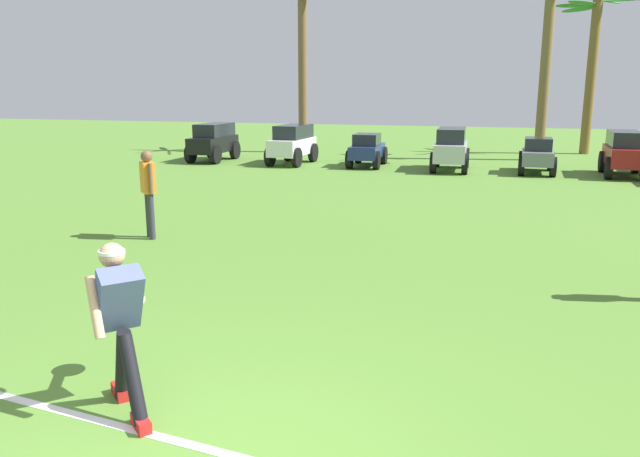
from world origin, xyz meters
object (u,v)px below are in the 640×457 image
(frisbee_thrower, at_px, (121,318))
(parked_car_slot_c, at_px, (367,150))
(parked_car_slot_a, at_px, (214,141))
(parked_car_slot_f, at_px, (624,152))
(parked_car_slot_d, at_px, (451,148))
(frisbee_in_flight, at_px, (126,308))
(teammate_midfield, at_px, (148,186))
(parked_car_slot_e, at_px, (537,155))
(parked_car_slot_b, at_px, (293,143))
(palm_tree_far_left, at_px, (303,57))
(palm_tree_left_of_centre, at_px, (547,50))
(palm_tree_right_of_centre, at_px, (592,62))

(frisbee_thrower, xyz_separation_m, parked_car_slot_c, (-1.52, 16.50, -0.23))
(parked_car_slot_a, height_order, parked_car_slot_f, same)
(parked_car_slot_d, bearing_deg, frisbee_in_flight, -95.80)
(teammate_midfield, height_order, parked_car_slot_d, teammate_midfield)
(parked_car_slot_e, bearing_deg, frisbee_thrower, -103.44)
(parked_car_slot_b, relative_size, palm_tree_far_left, 0.37)
(palm_tree_left_of_centre, bearing_deg, parked_car_slot_d, -126.97)
(parked_car_slot_f, bearing_deg, parked_car_slot_b, 179.77)
(parked_car_slot_b, bearing_deg, parked_car_slot_f, -0.23)
(parked_car_slot_a, bearing_deg, parked_car_slot_f, -0.36)
(palm_tree_far_left, xyz_separation_m, palm_tree_right_of_centre, (11.00, 2.61, -0.23))
(palm_tree_far_left, distance_m, palm_tree_right_of_centre, 11.31)
(parked_car_slot_e, height_order, parked_car_slot_f, parked_car_slot_f)
(palm_tree_left_of_centre, bearing_deg, palm_tree_right_of_centre, 57.03)
(frisbee_thrower, xyz_separation_m, palm_tree_far_left, (-5.02, 20.32, 3.00))
(parked_car_slot_d, bearing_deg, teammate_midfield, -111.47)
(parked_car_slot_b, distance_m, palm_tree_far_left, 5.01)
(frisbee_thrower, height_order, teammate_midfield, teammate_midfield)
(palm_tree_left_of_centre, bearing_deg, parked_car_slot_b, -156.33)
(teammate_midfield, xyz_separation_m, parked_car_slot_d, (4.29, 10.91, -0.22))
(parked_car_slot_a, distance_m, parked_car_slot_e, 11.11)
(frisbee_thrower, bearing_deg, parked_car_slot_d, 85.55)
(teammate_midfield, relative_size, parked_car_slot_c, 0.70)
(parked_car_slot_f, bearing_deg, palm_tree_far_left, 161.05)
(parked_car_slot_d, distance_m, palm_tree_left_of_centre, 5.72)
(parked_car_slot_d, height_order, palm_tree_right_of_centre, palm_tree_right_of_centre)
(parked_car_slot_b, relative_size, palm_tree_right_of_centre, 0.40)
(parked_car_slot_d, xyz_separation_m, palm_tree_far_left, (-6.29, 4.04, 3.07))
(teammate_midfield, distance_m, palm_tree_left_of_centre, 16.63)
(parked_car_slot_c, xyz_separation_m, palm_tree_far_left, (-3.50, 3.81, 3.22))
(parked_car_slot_a, bearing_deg, palm_tree_far_left, 60.36)
(frisbee_thrower, height_order, parked_car_slot_a, frisbee_thrower)
(parked_car_slot_f, distance_m, palm_tree_far_left, 12.42)
(frisbee_in_flight, distance_m, parked_car_slot_d, 15.80)
(frisbee_in_flight, xyz_separation_m, parked_car_slot_f, (6.69, 15.85, 0.07))
(parked_car_slot_a, relative_size, parked_car_slot_c, 1.08)
(parked_car_slot_b, xyz_separation_m, parked_car_slot_f, (10.52, -0.04, 0.00))
(frisbee_thrower, distance_m, teammate_midfield, 6.16)
(palm_tree_far_left, height_order, palm_tree_left_of_centre, palm_tree_left_of_centre)
(frisbee_in_flight, xyz_separation_m, palm_tree_far_left, (-4.69, 19.76, 3.14))
(parked_car_slot_f, relative_size, palm_tree_right_of_centre, 0.40)
(parked_car_slot_c, height_order, palm_tree_right_of_centre, palm_tree_right_of_centre)
(frisbee_in_flight, bearing_deg, palm_tree_right_of_centre, 74.26)
(parked_car_slot_c, relative_size, parked_car_slot_f, 0.92)
(parked_car_slot_b, relative_size, palm_tree_left_of_centre, 0.36)
(frisbee_thrower, xyz_separation_m, teammate_midfield, (-3.03, 5.36, 0.15))
(parked_car_slot_c, distance_m, parked_car_slot_f, 7.89)
(teammate_midfield, height_order, parked_car_slot_f, teammate_midfield)
(parked_car_slot_c, height_order, parked_car_slot_d, parked_car_slot_d)
(parked_car_slot_d, distance_m, palm_tree_far_left, 8.08)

